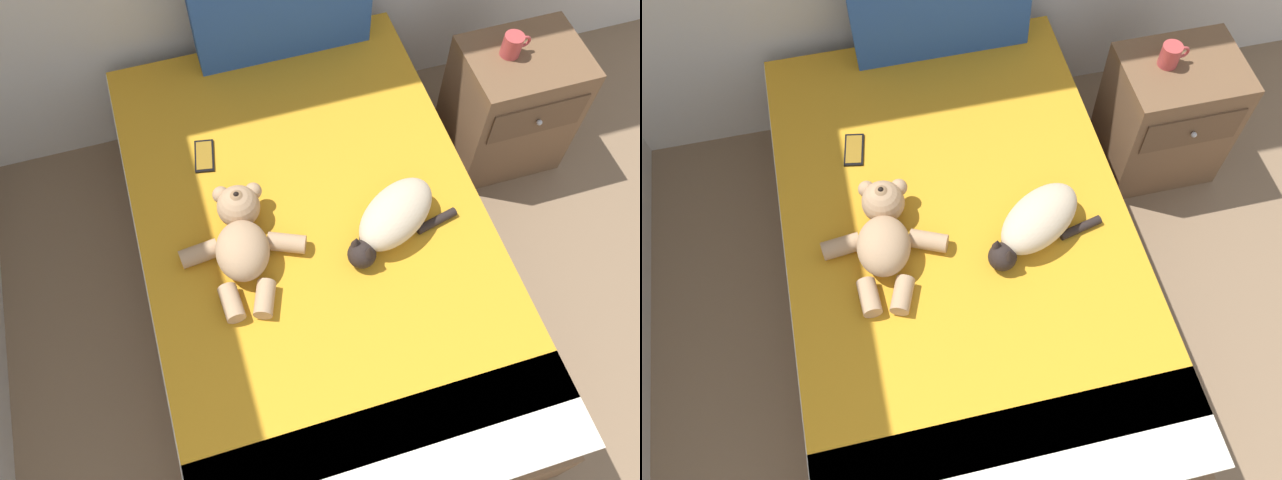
{
  "view_description": "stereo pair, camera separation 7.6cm",
  "coord_description": "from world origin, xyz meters",
  "views": [
    {
      "loc": [
        0.96,
        1.47,
        2.55
      ],
      "look_at": [
        1.28,
        2.54,
        0.56
      ],
      "focal_mm": 36.7,
      "sensor_mm": 36.0,
      "label": 1
    },
    {
      "loc": [
        1.04,
        1.45,
        2.55
      ],
      "look_at": [
        1.28,
        2.54,
        0.56
      ],
      "focal_mm": 36.7,
      "sensor_mm": 36.0,
      "label": 2
    }
  ],
  "objects": [
    {
      "name": "bed",
      "position": [
        1.29,
        2.61,
        0.26
      ],
      "size": [
        1.28,
        1.99,
        0.54
      ],
      "color": "brown",
      "rests_on": "ground_plane"
    },
    {
      "name": "ground_plane",
      "position": [
        1.8,
        1.83,
        0.0
      ],
      "size": [
        9.17,
        9.17,
        0.0
      ],
      "primitive_type": "plane",
      "color": "#7A6047"
    },
    {
      "name": "mug",
      "position": [
        2.26,
        3.11,
        0.66
      ],
      "size": [
        0.12,
        0.08,
        0.09
      ],
      "color": "#B23F3F",
      "rests_on": "nightstand"
    },
    {
      "name": "nightstand",
      "position": [
        2.33,
        3.08,
        0.31
      ],
      "size": [
        0.5,
        0.42,
        0.62
      ],
      "color": "brown",
      "rests_on": "ground_plane"
    },
    {
      "name": "teddy_bear",
      "position": [
        1.02,
        2.6,
        0.61
      ],
      "size": [
        0.44,
        0.51,
        0.16
      ],
      "color": "tan",
      "rests_on": "bed"
    },
    {
      "name": "cell_phone",
      "position": [
        0.97,
        3.03,
        0.54
      ],
      "size": [
        0.1,
        0.16,
        0.01
      ],
      "color": "black",
      "rests_on": "bed"
    },
    {
      "name": "cat",
      "position": [
        1.54,
        2.52,
        0.61
      ],
      "size": [
        0.44,
        0.35,
        0.15
      ],
      "color": "#C6B293",
      "rests_on": "bed"
    }
  ]
}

